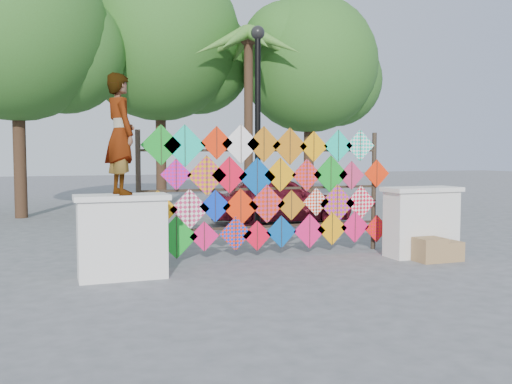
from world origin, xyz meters
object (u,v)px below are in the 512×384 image
Objects in this scene: vendor_woman at (120,134)px; lamppost at (258,114)px; kite_rack at (268,190)px; sedan at (280,200)px.

lamppost is (3.00, 2.20, 0.51)m from vendor_woman.
kite_rack is at bearing -84.70° from vendor_woman.
kite_rack is at bearing -101.62° from lamppost.
kite_rack is 4.93m from sedan.
kite_rack is 1.30× the size of sedan.
lamppost is at bearing 160.50° from sedan.
kite_rack is 1.95m from lamppost.
kite_rack is 1.10× the size of lamppost.
lamppost reaches higher than vendor_woman.
kite_rack reaches higher than sedan.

